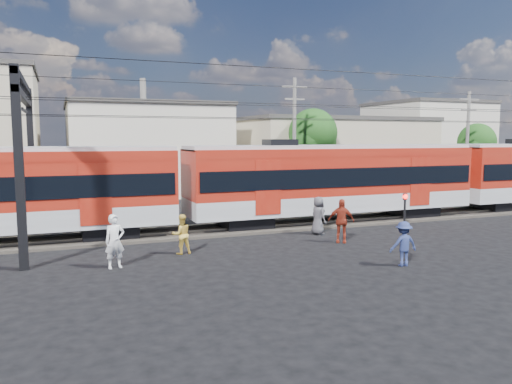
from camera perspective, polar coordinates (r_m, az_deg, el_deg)
ground at (r=18.12m, az=8.15°, el=-8.42°), size 120.00×120.00×0.00m
track_bed at (r=25.19m, az=-0.96°, el=-4.06°), size 70.00×3.40×0.12m
rail_near at (r=24.48m, az=-0.33°, el=-4.08°), size 70.00×0.12×0.12m
rail_far at (r=25.86m, az=-1.55°, el=-3.52°), size 70.00×0.12×0.12m
commuter_train at (r=27.14m, az=9.30°, el=1.59°), size 50.30×3.08×4.17m
catenary at (r=23.18m, az=-21.57°, el=7.22°), size 70.00×9.30×7.52m
building_midwest at (r=42.73m, az=-12.63°, el=4.88°), size 12.24×12.24×7.30m
building_mideast at (r=45.34m, az=8.48°, el=4.40°), size 16.32×10.20×6.30m
building_east at (r=56.72m, az=18.80°, el=5.50°), size 10.20×10.20×8.30m
utility_pole_mid at (r=33.60m, az=4.40°, el=6.17°), size 1.80×0.24×8.50m
utility_pole_east at (r=40.98m, az=22.99°, el=5.35°), size 1.80×0.24×8.00m
tree_near at (r=37.81m, az=6.69°, el=6.35°), size 3.82×3.64×6.72m
tree_far at (r=46.13m, az=23.99°, el=5.00°), size 3.36×3.12×5.76m
pedestrian_a at (r=18.21m, az=-15.84°, el=-5.44°), size 0.77×0.59×1.91m
pedestrian_b at (r=19.86m, az=-8.52°, el=-4.80°), size 0.81×0.65×1.57m
pedestrian_c at (r=18.59m, az=16.50°, el=-5.69°), size 1.09×0.69×1.60m
pedestrian_d at (r=22.06m, az=9.70°, el=-3.26°), size 1.20×1.00×1.92m
pedestrian_e at (r=23.74m, az=7.13°, el=-2.69°), size 0.72×0.97×1.80m
car_silver at (r=41.64m, az=26.08°, el=0.34°), size 4.58×2.48×1.48m
crossing_signal at (r=26.10m, az=16.65°, el=-1.35°), size 0.26×0.26×1.78m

